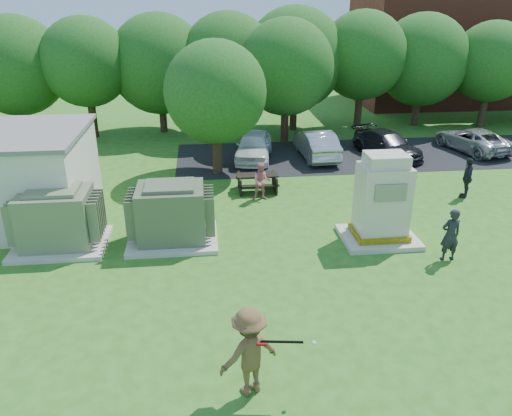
{
  "coord_description": "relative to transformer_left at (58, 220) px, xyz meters",
  "views": [
    {
      "loc": [
        -1.64,
        -11.0,
        7.75
      ],
      "look_at": [
        0.0,
        4.0,
        1.3
      ],
      "focal_mm": 35.0,
      "sensor_mm": 36.0,
      "label": 1
    }
  ],
  "objects": [
    {
      "name": "picnic_table",
      "position": [
        7.09,
        4.39,
        -0.5
      ],
      "size": [
        1.74,
        1.31,
        0.75
      ],
      "color": "black",
      "rests_on": "ground"
    },
    {
      "name": "generator_cabinet",
      "position": [
        10.71,
        -0.68,
        0.37
      ],
      "size": [
        2.52,
        2.06,
        3.07
      ],
      "color": "beige",
      "rests_on": "ground"
    },
    {
      "name": "car_silver_b",
      "position": [
        19.23,
        9.13,
        -0.35
      ],
      "size": [
        3.02,
        4.8,
        1.24
      ],
      "primitive_type": "imported",
      "rotation": [
        0.0,
        0.0,
        3.37
      ],
      "color": "#A7A6AB",
      "rests_on": "ground"
    },
    {
      "name": "transformer_right",
      "position": [
        3.7,
        0.0,
        0.0
      ],
      "size": [
        3.0,
        2.4,
        2.07
      ],
      "color": "beige",
      "rests_on": "ground"
    },
    {
      "name": "car_silver_a",
      "position": [
        10.64,
        8.88,
        -0.26
      ],
      "size": [
        1.7,
        4.4,
        1.43
      ],
      "primitive_type": "imported",
      "rotation": [
        0.0,
        0.0,
        3.19
      ],
      "color": "#AFAFB4",
      "rests_on": "ground"
    },
    {
      "name": "person_by_generator",
      "position": [
        12.41,
        -2.28,
        -0.1
      ],
      "size": [
        0.66,
        0.45,
        1.74
      ],
      "primitive_type": "imported",
      "rotation": [
        0.0,
        0.0,
        3.2
      ],
      "color": "black",
      "rests_on": "ground"
    },
    {
      "name": "car_white",
      "position": [
        7.41,
        8.88,
        -0.26
      ],
      "size": [
        2.45,
        4.43,
        1.43
      ],
      "primitive_type": "imported",
      "rotation": [
        0.0,
        0.0,
        -0.19
      ],
      "color": "white",
      "rests_on": "ground"
    },
    {
      "name": "parking_strip",
      "position": [
        13.5,
        9.0,
        -0.96
      ],
      "size": [
        20.0,
        6.0,
        0.01
      ],
      "primitive_type": "cube",
      "color": "#232326",
      "rests_on": "ground"
    },
    {
      "name": "car_dark",
      "position": [
        14.34,
        8.66,
        -0.33
      ],
      "size": [
        3.09,
        4.72,
        1.27
      ],
      "primitive_type": "imported",
      "rotation": [
        0.0,
        0.0,
        0.33
      ],
      "color": "black",
      "rests_on": "ground"
    },
    {
      "name": "batter",
      "position": [
        5.62,
        -7.29,
        0.04
      ],
      "size": [
        1.49,
        1.2,
        2.02
      ],
      "primitive_type": "imported",
      "rotation": [
        0.0,
        0.0,
        3.54
      ],
      "color": "brown",
      "rests_on": "ground"
    },
    {
      "name": "brick_building",
      "position": [
        24.5,
        22.5,
        3.03
      ],
      "size": [
        15.0,
        8.0,
        8.0
      ],
      "primitive_type": "cube",
      "color": "maroon",
      "rests_on": "ground"
    },
    {
      "name": "person_at_picnic",
      "position": [
        7.16,
        3.4,
        -0.19
      ],
      "size": [
        0.77,
        0.61,
        1.56
      ],
      "primitive_type": "imported",
      "rotation": [
        0.0,
        0.0,
        -0.02
      ],
      "color": "#CF6E79",
      "rests_on": "ground"
    },
    {
      "name": "person_walking_right",
      "position": [
        15.59,
        2.75,
        -0.12
      ],
      "size": [
        0.93,
        1.05,
        1.7
      ],
      "primitive_type": "imported",
      "rotation": [
        0.0,
        0.0,
        4.07
      ],
      "color": "#25242A",
      "rests_on": "ground"
    },
    {
      "name": "transformer_left",
      "position": [
        0.0,
        0.0,
        0.0
      ],
      "size": [
        3.0,
        2.4,
        2.07
      ],
      "color": "beige",
      "rests_on": "ground"
    },
    {
      "name": "batting_equipment",
      "position": [
        6.3,
        -7.45,
        0.34
      ],
      "size": [
        1.23,
        0.17,
        0.15
      ],
      "color": "black",
      "rests_on": "ground"
    },
    {
      "name": "tree_row",
      "position": [
        8.25,
        14.0,
        3.18
      ],
      "size": [
        41.3,
        13.3,
        7.3
      ],
      "color": "#47301E",
      "rests_on": "ground"
    },
    {
      "name": "ground",
      "position": [
        6.5,
        -4.5,
        -0.97
      ],
      "size": [
        120.0,
        120.0,
        0.0
      ],
      "primitive_type": "plane",
      "color": "#2D6619",
      "rests_on": "ground"
    }
  ]
}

